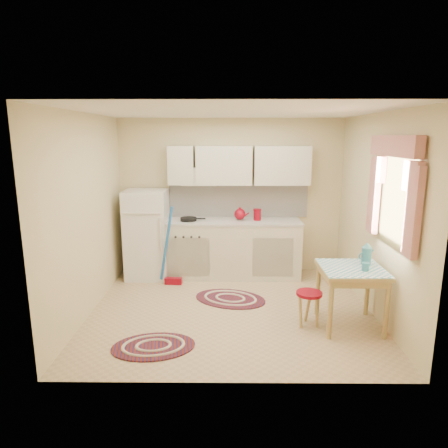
# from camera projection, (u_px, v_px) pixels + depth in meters

# --- Properties ---
(room_shell) EXTENTS (3.64, 3.60, 2.52)m
(room_shell) POSITION_uv_depth(u_px,v_px,m) (244.00, 186.00, 5.12)
(room_shell) COLOR tan
(room_shell) RESTS_ON ground
(fridge) EXTENTS (0.65, 0.60, 1.40)m
(fridge) POSITION_uv_depth(u_px,v_px,m) (147.00, 234.00, 6.31)
(fridge) COLOR white
(fridge) RESTS_ON ground
(broom) EXTENTS (0.29, 0.14, 1.20)m
(broom) POSITION_uv_depth(u_px,v_px,m) (172.00, 246.00, 5.98)
(broom) COLOR blue
(broom) RESTS_ON ground
(base_cabinets) EXTENTS (2.25, 0.60, 0.88)m
(base_cabinets) POSITION_uv_depth(u_px,v_px,m) (229.00, 249.00, 6.40)
(base_cabinets) COLOR beige
(base_cabinets) RESTS_ON ground
(countertop) EXTENTS (2.27, 0.62, 0.04)m
(countertop) POSITION_uv_depth(u_px,v_px,m) (229.00, 221.00, 6.30)
(countertop) COLOR #B7B4AE
(countertop) RESTS_ON base_cabinets
(frying_pan) EXTENTS (0.28, 0.28, 0.05)m
(frying_pan) POSITION_uv_depth(u_px,v_px,m) (188.00, 219.00, 6.25)
(frying_pan) COLOR black
(frying_pan) RESTS_ON countertop
(red_kettle) EXTENTS (0.24, 0.22, 0.19)m
(red_kettle) POSITION_uv_depth(u_px,v_px,m) (240.00, 214.00, 6.28)
(red_kettle) COLOR maroon
(red_kettle) RESTS_ON countertop
(red_canister) EXTENTS (0.13, 0.13, 0.16)m
(red_canister) POSITION_uv_depth(u_px,v_px,m) (257.00, 215.00, 6.28)
(red_canister) COLOR maroon
(red_canister) RESTS_ON countertop
(table) EXTENTS (0.72, 0.72, 0.72)m
(table) POSITION_uv_depth(u_px,v_px,m) (350.00, 297.00, 4.70)
(table) COLOR tan
(table) RESTS_ON ground
(stool) EXTENTS (0.35, 0.35, 0.42)m
(stool) POSITION_uv_depth(u_px,v_px,m) (309.00, 309.00, 4.74)
(stool) COLOR maroon
(stool) RESTS_ON ground
(coffee_pot) EXTENTS (0.18, 0.16, 0.29)m
(coffee_pot) POSITION_uv_depth(u_px,v_px,m) (367.00, 253.00, 4.70)
(coffee_pot) COLOR teal
(coffee_pot) RESTS_ON table
(mug) EXTENTS (0.10, 0.10, 0.10)m
(mug) POSITION_uv_depth(u_px,v_px,m) (366.00, 267.00, 4.51)
(mug) COLOR teal
(mug) RESTS_ON table
(rug_center) EXTENTS (1.16, 0.95, 0.02)m
(rug_center) POSITION_uv_depth(u_px,v_px,m) (230.00, 299.00, 5.54)
(rug_center) COLOR maroon
(rug_center) RESTS_ON ground
(rug_left) EXTENTS (0.98, 0.73, 0.02)m
(rug_left) POSITION_uv_depth(u_px,v_px,m) (153.00, 346.00, 4.28)
(rug_left) COLOR maroon
(rug_left) RESTS_ON ground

